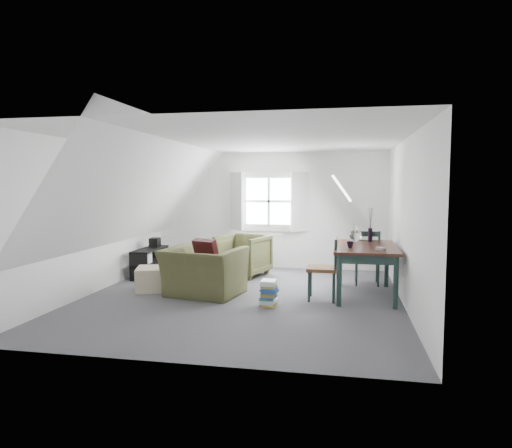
% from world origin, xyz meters
% --- Properties ---
extents(floor, '(5.50, 5.50, 0.00)m').
position_xyz_m(floor, '(0.00, 0.00, 0.00)').
color(floor, '#4E4E52').
rests_on(floor, ground).
extents(ceiling, '(5.50, 5.50, 0.00)m').
position_xyz_m(ceiling, '(0.00, 0.00, 2.50)').
color(ceiling, white).
rests_on(ceiling, wall_back).
extents(wall_back, '(5.00, 0.00, 5.00)m').
position_xyz_m(wall_back, '(0.00, 2.75, 1.25)').
color(wall_back, white).
rests_on(wall_back, ground).
extents(wall_front, '(5.00, 0.00, 5.00)m').
position_xyz_m(wall_front, '(0.00, -2.75, 1.25)').
color(wall_front, white).
rests_on(wall_front, ground).
extents(wall_left, '(0.00, 5.50, 5.50)m').
position_xyz_m(wall_left, '(-2.50, 0.00, 1.25)').
color(wall_left, white).
rests_on(wall_left, ground).
extents(wall_right, '(0.00, 5.50, 5.50)m').
position_xyz_m(wall_right, '(2.50, 0.00, 1.25)').
color(wall_right, white).
rests_on(wall_right, ground).
extents(slope_left, '(3.19, 5.50, 4.48)m').
position_xyz_m(slope_left, '(-1.55, 0.00, 1.78)').
color(slope_left, white).
rests_on(slope_left, wall_left).
extents(slope_right, '(3.19, 5.50, 4.48)m').
position_xyz_m(slope_right, '(1.55, 0.00, 1.78)').
color(slope_right, white).
rests_on(slope_right, wall_right).
extents(dormer_window, '(1.71, 0.35, 1.30)m').
position_xyz_m(dormer_window, '(0.00, 2.68, 1.45)').
color(dormer_window, white).
rests_on(dormer_window, wall_back).
extents(skylight, '(0.35, 0.75, 0.47)m').
position_xyz_m(skylight, '(1.55, 1.30, 1.75)').
color(skylight, white).
rests_on(skylight, slope_right).
extents(armchair_near, '(1.38, 1.26, 0.78)m').
position_xyz_m(armchair_near, '(-0.64, 0.05, 0.00)').
color(armchair_near, '#454726').
rests_on(armchair_near, floor).
extents(armchair_far, '(1.12, 1.14, 0.82)m').
position_xyz_m(armchair_far, '(-0.36, 1.74, 0.00)').
color(armchair_far, '#454726').
rests_on(armchair_far, floor).
extents(throw_pillow, '(0.48, 0.38, 0.44)m').
position_xyz_m(throw_pillow, '(-0.64, 0.20, 0.70)').
color(throw_pillow, '#340E12').
rests_on(throw_pillow, armchair_near).
extents(ottoman, '(0.74, 0.74, 0.39)m').
position_xyz_m(ottoman, '(-1.58, 0.24, 0.20)').
color(ottoman, '#C4B698').
rests_on(ottoman, floor).
extents(dining_table, '(0.99, 1.65, 0.82)m').
position_xyz_m(dining_table, '(1.95, 0.52, 0.71)').
color(dining_table, '#34160E').
rests_on(dining_table, floor).
extents(demijohn, '(0.21, 0.21, 0.29)m').
position_xyz_m(demijohn, '(1.80, 0.97, 0.94)').
color(demijohn, silver).
rests_on(demijohn, dining_table).
extents(vase_twigs, '(0.08, 0.08, 0.59)m').
position_xyz_m(vase_twigs, '(2.05, 1.07, 0.95)').
color(vase_twigs, black).
rests_on(vase_twigs, dining_table).
extents(cup, '(0.14, 0.14, 0.10)m').
position_xyz_m(cup, '(1.70, 0.22, 0.82)').
color(cup, black).
rests_on(cup, dining_table).
extents(paper_box, '(0.14, 0.11, 0.04)m').
position_xyz_m(paper_box, '(2.15, 0.07, 0.84)').
color(paper_box, white).
rests_on(paper_box, dining_table).
extents(dining_chair_far, '(0.47, 0.47, 0.99)m').
position_xyz_m(dining_chair_far, '(2.02, 1.37, 0.52)').
color(dining_chair_far, brown).
rests_on(dining_chair_far, floor).
extents(dining_chair_near, '(0.46, 0.46, 0.98)m').
position_xyz_m(dining_chair_near, '(1.31, 0.12, 0.51)').
color(dining_chair_near, brown).
rests_on(dining_chair_near, floor).
extents(media_shelf, '(0.36, 1.08, 0.55)m').
position_xyz_m(media_shelf, '(-2.16, 1.33, 0.25)').
color(media_shelf, black).
rests_on(media_shelf, floor).
extents(electronics_box, '(0.19, 0.25, 0.19)m').
position_xyz_m(electronics_box, '(-2.16, 1.61, 0.63)').
color(electronics_box, black).
rests_on(electronics_box, media_shelf).
extents(magazine_stack, '(0.29, 0.34, 0.38)m').
position_xyz_m(magazine_stack, '(0.51, -0.39, 0.19)').
color(magazine_stack, '#B29933').
rests_on(magazine_stack, floor).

